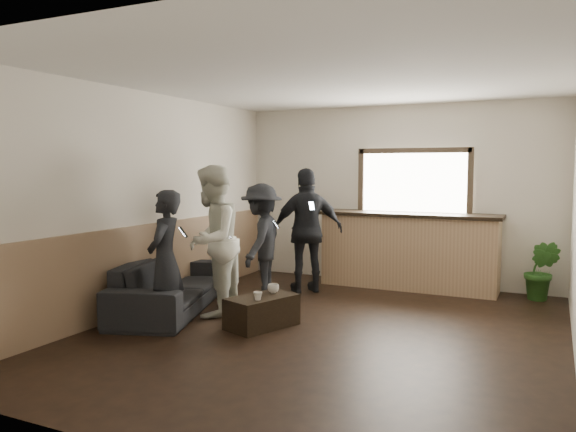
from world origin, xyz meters
The scene contains 12 objects.
ground centered at (0.00, 0.00, 0.00)m, with size 5.00×6.00×0.01m, color black.
room_shell centered at (-0.74, 0.00, 1.47)m, with size 5.01×6.01×2.80m.
bar_counter centered at (0.30, 2.70, 0.64)m, with size 2.70×0.68×2.13m.
sofa centered at (-2.15, 0.05, 0.34)m, with size 2.30×0.90×0.67m, color black.
coffee_table centered at (-0.72, -0.14, 0.18)m, with size 0.45×0.81×0.36m, color black.
cup_a centered at (-0.68, 0.08, 0.41)m, with size 0.13×0.13×0.10m, color silver.
cup_b centered at (-0.67, -0.32, 0.41)m, with size 0.10×0.10×0.09m, color silver.
potted_plant centered at (2.15, 2.65, 0.42)m, with size 0.46×0.37×0.84m, color #2D6623.
person_a centered at (-1.70, -0.63, 0.79)m, with size 0.53×0.66×1.58m.
person_b centered at (-1.53, 0.08, 0.93)m, with size 0.88×1.03×1.86m.
person_c centered at (-1.44, 1.20, 0.80)m, with size 0.78×1.13×1.61m.
person_d centered at (-0.98, 1.78, 0.91)m, with size 1.11×1.02×1.82m.
Camera 1 is at (2.27, -5.72, 1.83)m, focal length 35.00 mm.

